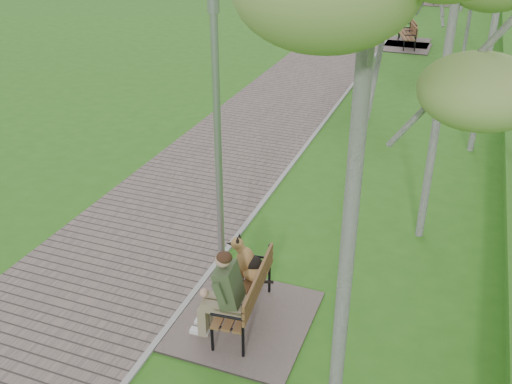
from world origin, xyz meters
TOP-DOWN VIEW (x-y plane):
  - ground at (0.00, 0.00)m, footprint 120.00×120.00m
  - walkway at (-1.75, 21.50)m, footprint 3.50×67.00m
  - kerb at (0.00, 21.50)m, footprint 0.10×67.00m
  - bench_main at (0.99, -4.42)m, footprint 2.06×2.29m
  - bench_second at (0.93, 16.20)m, footprint 1.98×2.20m
  - bench_third at (1.03, 15.24)m, footprint 2.03×2.25m
  - bench_far at (1.05, 27.42)m, footprint 2.04×2.26m
  - lamp_post_near at (0.35, -3.58)m, footprint 0.19×0.19m

SIDE VIEW (x-z plane):
  - ground at x=0.00m, z-range 0.00..0.00m
  - walkway at x=-1.75m, z-range 0.00..0.04m
  - kerb at x=0.00m, z-range 0.00..0.05m
  - bench_second at x=0.93m, z-range -0.38..0.83m
  - bench_third at x=1.03m, z-range -0.39..0.86m
  - bench_far at x=1.05m, z-range -0.39..0.86m
  - bench_main at x=0.99m, z-range -0.39..1.41m
  - lamp_post_near at x=0.35m, z-range -0.16..4.76m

